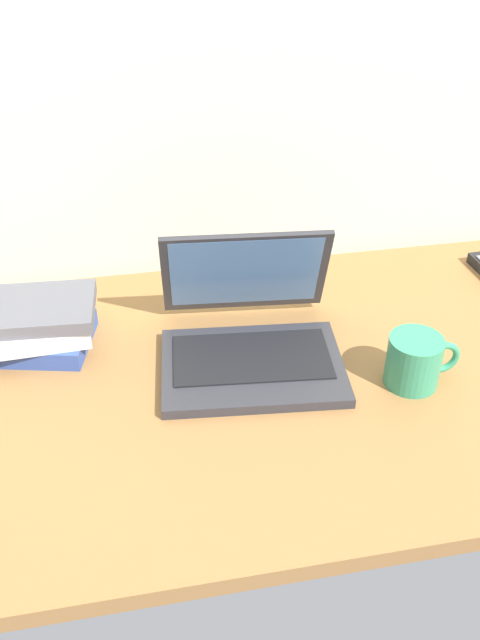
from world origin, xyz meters
TOP-DOWN VIEW (x-y plane):
  - desk at (0.00, 0.00)m, footprint 1.60×0.76m
  - laptop at (0.05, 0.06)m, footprint 0.33×0.32m
  - coffee_mug at (0.31, -0.06)m, footprint 0.13×0.09m
  - book_stack at (-0.30, 0.16)m, footprint 0.20×0.18m

SIDE VIEW (x-z plane):
  - desk at x=0.00m, z-range 0.00..0.03m
  - laptop at x=0.05m, z-range -0.03..0.18m
  - coffee_mug at x=0.31m, z-range 0.03..0.12m
  - book_stack at x=-0.30m, z-range 0.03..0.12m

